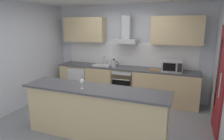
# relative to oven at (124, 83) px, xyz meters

# --- Properties ---
(ground) EXTENTS (5.43, 4.66, 0.02)m
(ground) POSITION_rel_oven_xyz_m (0.00, -1.48, -0.47)
(ground) COLOR gray
(wall_back) EXTENTS (5.43, 0.12, 2.60)m
(wall_back) POSITION_rel_oven_xyz_m (0.00, 0.41, 0.84)
(wall_back) COLOR silver
(wall_back) RESTS_ON ground
(wall_left) EXTENTS (0.12, 4.66, 2.60)m
(wall_left) POSITION_rel_oven_xyz_m (-2.27, -1.48, 0.84)
(wall_left) COLOR silver
(wall_left) RESTS_ON ground
(backsplash_tile) EXTENTS (3.76, 0.02, 0.66)m
(backsplash_tile) POSITION_rel_oven_xyz_m (0.00, 0.33, 0.77)
(backsplash_tile) COLOR white
(counter_back) EXTENTS (3.90, 0.60, 0.90)m
(counter_back) POSITION_rel_oven_xyz_m (0.00, 0.03, -0.01)
(counter_back) COLOR #D1B784
(counter_back) RESTS_ON ground
(counter_island) EXTENTS (2.69, 0.64, 0.95)m
(counter_island) POSITION_rel_oven_xyz_m (0.09, -2.06, 0.02)
(counter_island) COLOR #D1B784
(counter_island) RESTS_ON ground
(upper_cabinets) EXTENTS (3.84, 0.32, 0.70)m
(upper_cabinets) POSITION_rel_oven_xyz_m (0.00, 0.18, 1.45)
(upper_cabinets) COLOR #D1B784
(side_door) EXTENTS (0.08, 0.85, 2.05)m
(side_door) POSITION_rel_oven_xyz_m (2.20, -1.08, 0.57)
(side_door) COLOR maroon
(side_door) RESTS_ON ground
(oven) EXTENTS (0.60, 0.62, 0.80)m
(oven) POSITION_rel_oven_xyz_m (0.00, 0.00, 0.00)
(oven) COLOR slate
(oven) RESTS_ON ground
(refrigerator) EXTENTS (0.58, 0.60, 0.85)m
(refrigerator) POSITION_rel_oven_xyz_m (-1.38, -0.00, -0.03)
(refrigerator) COLOR white
(refrigerator) RESTS_ON ground
(microwave) EXTENTS (0.50, 0.38, 0.30)m
(microwave) POSITION_rel_oven_xyz_m (1.26, -0.03, 0.59)
(microwave) COLOR #B7BABC
(microwave) RESTS_ON counter_back
(sink) EXTENTS (0.50, 0.40, 0.26)m
(sink) POSITION_rel_oven_xyz_m (-0.65, 0.01, 0.47)
(sink) COLOR silver
(sink) RESTS_ON counter_back
(kettle) EXTENTS (0.29, 0.15, 0.24)m
(kettle) POSITION_rel_oven_xyz_m (-0.30, -0.03, 0.55)
(kettle) COLOR #B7BABC
(kettle) RESTS_ON counter_back
(range_hood) EXTENTS (0.62, 0.45, 0.72)m
(range_hood) POSITION_rel_oven_xyz_m (0.00, 0.13, 1.33)
(range_hood) COLOR #B7BABC
(wine_glass) EXTENTS (0.08, 0.08, 0.18)m
(wine_glass) POSITION_rel_oven_xyz_m (-0.09, -2.16, 0.61)
(wine_glass) COLOR silver
(wine_glass) RESTS_ON counter_island
(chopping_board) EXTENTS (0.36, 0.24, 0.02)m
(chopping_board) POSITION_rel_oven_xyz_m (0.86, -0.02, 0.45)
(chopping_board) COLOR #9E7247
(chopping_board) RESTS_ON counter_back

